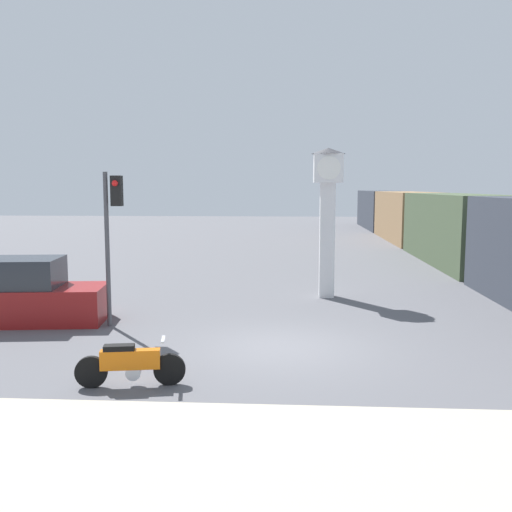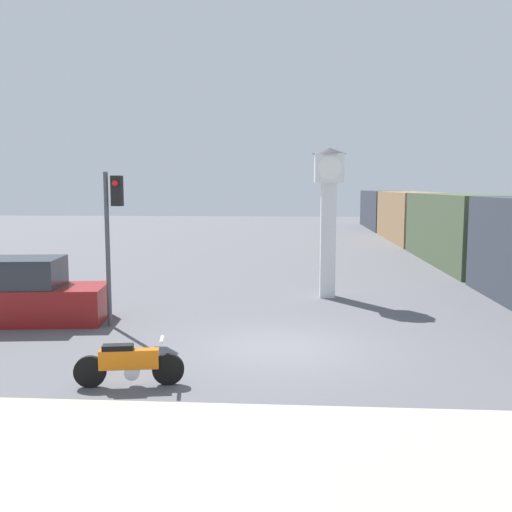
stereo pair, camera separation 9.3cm
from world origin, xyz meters
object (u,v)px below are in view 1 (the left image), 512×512
motorcycle (130,364)px  freight_train (427,221)px  parked_car (26,296)px  clock_tower (328,200)px  traffic_light (112,221)px

motorcycle → freight_train: 26.80m
motorcycle → parked_car: 6.53m
clock_tower → freight_train: size_ratio=0.11×
motorcycle → traffic_light: bearing=101.1°
parked_car → motorcycle: bearing=-55.2°
clock_tower → parked_car: clock_tower is taller
motorcycle → freight_train: (11.09, 24.37, 1.26)m
freight_train → parked_car: size_ratio=10.93×
parked_car → freight_train: bearing=44.9°
motorcycle → parked_car: bearing=122.0°
motorcycle → clock_tower: clock_tower is taller
motorcycle → clock_tower: bearing=55.5°
motorcycle → parked_car: parked_car is taller
clock_tower → motorcycle: bearing=-114.8°
freight_train → parked_car: bearing=-128.4°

